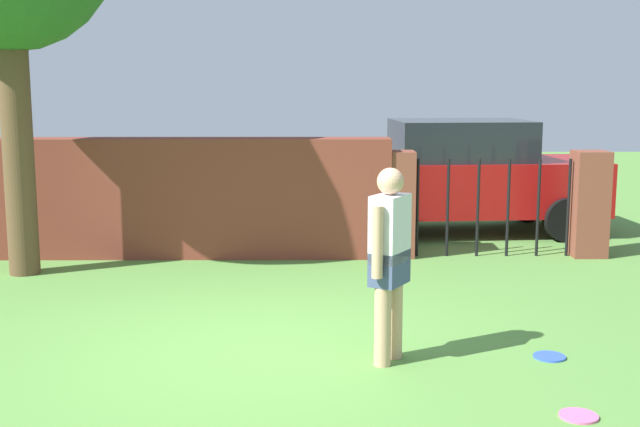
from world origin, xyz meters
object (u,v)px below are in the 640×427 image
frisbee_pink (579,416)px  person (389,256)px  car (460,177)px  frisbee_blue (549,357)px

frisbee_pink → person: bearing=136.6°
car → person: bearing=70.2°
frisbee_pink → frisbee_blue: 1.25m
person → frisbee_pink: bearing=-103.0°
car → frisbee_blue: (-0.23, -5.80, -0.85)m
person → frisbee_blue: 1.64m
person → frisbee_pink: person is taller
car → frisbee_blue: bearing=83.2°
frisbee_blue → person: bearing=-176.6°
frisbee_pink → frisbee_blue: (0.15, 1.24, 0.00)m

